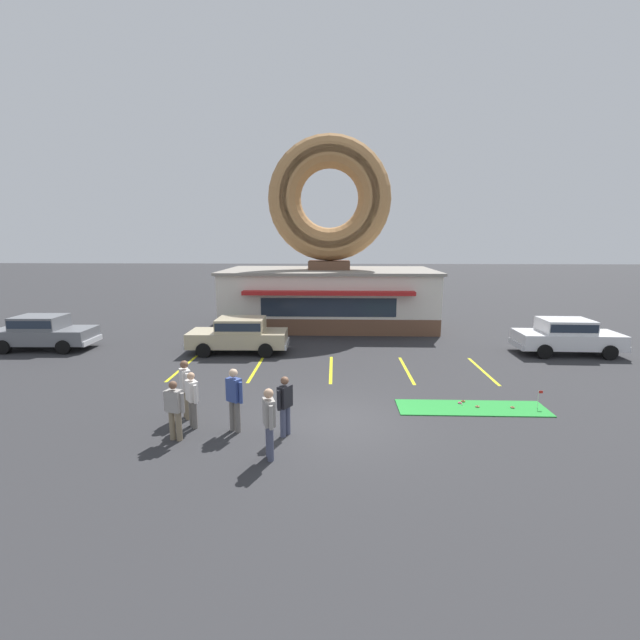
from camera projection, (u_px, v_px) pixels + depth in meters
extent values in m
plane|color=#2D2D30|center=(336.00, 422.00, 12.16)|extent=(160.00, 160.00, 0.00)
cube|color=brown|center=(329.00, 318.00, 25.84)|extent=(12.00, 6.00, 0.90)
cube|color=silver|center=(329.00, 291.00, 25.54)|extent=(12.00, 6.00, 2.30)
cube|color=gray|center=(329.00, 271.00, 25.32)|extent=(12.30, 6.30, 0.16)
cube|color=#B21E1E|center=(328.00, 293.00, 22.25)|extent=(9.00, 0.60, 0.20)
cube|color=#232D3D|center=(328.00, 307.00, 22.68)|extent=(7.20, 0.03, 1.00)
cube|color=brown|center=(329.00, 265.00, 25.25)|extent=(2.40, 1.80, 0.50)
torus|color=#B27F4C|center=(329.00, 199.00, 24.55)|extent=(7.10, 1.90, 7.10)
torus|color=tan|center=(329.00, 198.00, 24.13)|extent=(6.25, 1.05, 6.24)
cube|color=green|center=(472.00, 408.00, 13.11)|extent=(4.53, 1.23, 0.03)
torus|color=brown|center=(463.00, 401.00, 13.57)|extent=(0.13, 0.13, 0.04)
torus|color=#A5724C|center=(477.00, 407.00, 13.14)|extent=(0.13, 0.13, 0.04)
torus|color=#D8667F|center=(460.00, 403.00, 13.44)|extent=(0.13, 0.13, 0.04)
torus|color=#A5724C|center=(513.00, 407.00, 13.08)|extent=(0.13, 0.13, 0.04)
sphere|color=white|center=(462.00, 404.00, 13.30)|extent=(0.04, 0.04, 0.04)
cylinder|color=silver|center=(538.00, 399.00, 13.06)|extent=(0.01, 0.01, 0.55)
cube|color=red|center=(541.00, 392.00, 13.02)|extent=(0.12, 0.01, 0.08)
cube|color=silver|center=(567.00, 340.00, 19.24)|extent=(4.44, 1.85, 0.68)
cube|color=silver|center=(565.00, 326.00, 19.13)|extent=(2.13, 1.60, 0.60)
cube|color=#232D3D|center=(565.00, 325.00, 19.13)|extent=(2.05, 1.63, 0.36)
cube|color=silver|center=(618.00, 346.00, 19.16)|extent=(0.13, 1.67, 0.24)
cube|color=silver|center=(516.00, 344.00, 19.41)|extent=(0.13, 1.67, 0.24)
cylinder|color=black|center=(587.00, 343.00, 20.09)|extent=(0.64, 0.23, 0.64)
cylinder|color=black|center=(610.00, 353.00, 18.37)|extent=(0.64, 0.23, 0.64)
cylinder|color=black|center=(527.00, 342.00, 20.24)|extent=(0.64, 0.23, 0.64)
cylinder|color=black|center=(544.00, 352.00, 18.51)|extent=(0.64, 0.23, 0.64)
cube|color=#BCAD89|center=(238.00, 338.00, 19.52)|extent=(4.44, 1.86, 0.68)
cube|color=#BCAD89|center=(241.00, 325.00, 19.40)|extent=(2.13, 1.61, 0.60)
cube|color=#232D3D|center=(241.00, 324.00, 19.39)|extent=(2.05, 1.63, 0.36)
cube|color=silver|center=(190.00, 343.00, 19.59)|extent=(0.14, 1.67, 0.24)
cube|color=silver|center=(287.00, 344.00, 19.54)|extent=(0.14, 1.67, 0.24)
cylinder|color=black|center=(203.00, 350.00, 18.73)|extent=(0.64, 0.23, 0.64)
cylinder|color=black|center=(214.00, 341.00, 20.46)|extent=(0.64, 0.23, 0.64)
cylinder|color=black|center=(265.00, 350.00, 18.70)|extent=(0.64, 0.23, 0.64)
cylinder|color=black|center=(271.00, 341.00, 20.43)|extent=(0.64, 0.23, 0.64)
cube|color=slate|center=(45.00, 335.00, 20.08)|extent=(4.45, 1.90, 0.68)
cube|color=slate|center=(40.00, 322.00, 19.97)|extent=(2.15, 1.62, 0.60)
cube|color=#232D3D|center=(40.00, 322.00, 19.96)|extent=(2.06, 1.65, 0.36)
cube|color=silver|center=(92.00, 340.00, 20.12)|extent=(0.15, 1.67, 0.24)
cylinder|color=black|center=(85.00, 338.00, 21.01)|extent=(0.65, 0.24, 0.64)
cylinder|color=black|center=(63.00, 347.00, 19.28)|extent=(0.65, 0.24, 0.64)
cylinder|color=black|center=(29.00, 338.00, 21.02)|extent=(0.65, 0.24, 0.64)
cylinder|color=black|center=(3.00, 347.00, 19.29)|extent=(0.65, 0.24, 0.64)
cylinder|color=slate|center=(232.00, 415.00, 11.55)|extent=(0.15, 0.15, 0.86)
cylinder|color=slate|center=(238.00, 417.00, 11.44)|extent=(0.15, 0.15, 0.86)
cube|color=#33478C|center=(234.00, 390.00, 11.35)|extent=(0.45, 0.41, 0.63)
cylinder|color=#33478C|center=(227.00, 389.00, 11.50)|extent=(0.10, 0.10, 0.58)
cylinder|color=#33478C|center=(241.00, 393.00, 11.22)|extent=(0.10, 0.10, 0.58)
sphere|color=beige|center=(233.00, 373.00, 11.27)|extent=(0.23, 0.23, 0.23)
cylinder|color=#474C66|center=(269.00, 440.00, 10.14)|extent=(0.15, 0.15, 0.85)
cylinder|color=#474C66|center=(270.00, 444.00, 9.95)|extent=(0.15, 0.15, 0.85)
cube|color=gray|center=(269.00, 412.00, 9.91)|extent=(0.35, 0.44, 0.62)
cylinder|color=gray|center=(267.00, 409.00, 10.15)|extent=(0.10, 0.10, 0.57)
cylinder|color=gray|center=(271.00, 418.00, 9.68)|extent=(0.10, 0.10, 0.57)
sphere|color=tan|center=(269.00, 393.00, 9.82)|extent=(0.23, 0.23, 0.23)
cylinder|color=#7F7056|center=(186.00, 403.00, 12.42)|extent=(0.15, 0.15, 0.85)
cylinder|color=#7F7056|center=(187.00, 405.00, 12.26)|extent=(0.15, 0.15, 0.85)
cube|color=silver|center=(185.00, 380.00, 12.20)|extent=(0.41, 0.45, 0.62)
cylinder|color=silver|center=(183.00, 378.00, 12.42)|extent=(0.10, 0.10, 0.57)
cylinder|color=silver|center=(187.00, 383.00, 12.00)|extent=(0.10, 0.10, 0.57)
sphere|color=brown|center=(184.00, 364.00, 12.12)|extent=(0.23, 0.23, 0.23)
cylinder|color=#7F7056|center=(179.00, 426.00, 10.97)|extent=(0.15, 0.15, 0.78)
cylinder|color=#7F7056|center=(172.00, 425.00, 11.03)|extent=(0.15, 0.15, 0.78)
cube|color=gray|center=(174.00, 401.00, 10.88)|extent=(0.43, 0.33, 0.57)
cylinder|color=gray|center=(182.00, 403.00, 10.81)|extent=(0.10, 0.10, 0.52)
cylinder|color=gray|center=(166.00, 401.00, 10.95)|extent=(0.10, 0.10, 0.52)
sphere|color=brown|center=(173.00, 385.00, 10.80)|extent=(0.21, 0.21, 0.21)
cylinder|color=#474C66|center=(288.00, 420.00, 11.34)|extent=(0.15, 0.15, 0.79)
cylinder|color=#474C66|center=(283.00, 422.00, 11.17)|extent=(0.15, 0.15, 0.79)
cube|color=black|center=(285.00, 396.00, 11.13)|extent=(0.40, 0.45, 0.58)
cylinder|color=black|center=(291.00, 394.00, 11.34)|extent=(0.10, 0.10, 0.53)
cylinder|color=black|center=(279.00, 400.00, 10.93)|extent=(0.10, 0.10, 0.53)
sphere|color=brown|center=(285.00, 381.00, 11.05)|extent=(0.21, 0.21, 0.21)
cylinder|color=slate|center=(192.00, 413.00, 11.84)|extent=(0.15, 0.15, 0.77)
cylinder|color=slate|center=(194.00, 415.00, 11.68)|extent=(0.15, 0.15, 0.77)
cube|color=silver|center=(192.00, 391.00, 11.64)|extent=(0.43, 0.45, 0.56)
cylinder|color=silver|center=(189.00, 389.00, 11.84)|extent=(0.10, 0.10, 0.52)
cylinder|color=silver|center=(195.00, 394.00, 11.45)|extent=(0.10, 0.10, 0.52)
sphere|color=tan|center=(191.00, 376.00, 11.56)|extent=(0.21, 0.21, 0.21)
cylinder|color=#1E662D|center=(233.00, 328.00, 22.79)|extent=(0.56, 0.56, 0.95)
torus|color=#123D1B|center=(232.00, 319.00, 22.71)|extent=(0.57, 0.57, 0.05)
cube|color=yellow|center=(183.00, 368.00, 17.28)|extent=(0.12, 3.60, 0.01)
cube|color=yellow|center=(256.00, 368.00, 17.18)|extent=(0.12, 3.60, 0.01)
cube|color=yellow|center=(331.00, 369.00, 17.08)|extent=(0.12, 3.60, 0.01)
cube|color=yellow|center=(406.00, 370.00, 16.98)|extent=(0.12, 3.60, 0.01)
cube|color=yellow|center=(483.00, 371.00, 16.88)|extent=(0.12, 3.60, 0.01)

